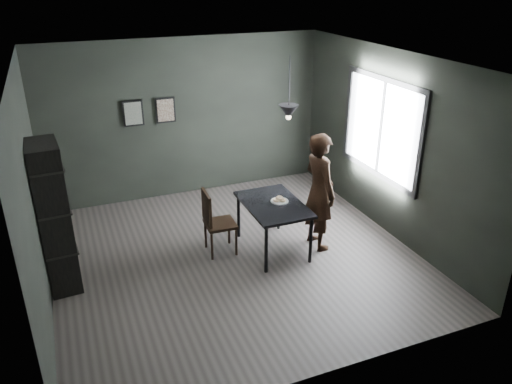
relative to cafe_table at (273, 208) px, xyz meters
name	(u,v)px	position (x,y,z in m)	size (l,w,h in m)	color
ground	(235,256)	(-0.60, 0.00, -0.67)	(5.00, 5.00, 0.00)	#373230
back_wall	(186,119)	(-0.60, 2.50, 0.73)	(5.00, 0.10, 2.80)	black
ceiling	(231,61)	(-0.60, 0.00, 2.13)	(5.00, 5.00, 0.02)	silver
window_assembly	(381,128)	(1.87, 0.20, 0.93)	(0.04, 1.96, 1.56)	white
cafe_table	(273,208)	(0.00, 0.00, 0.00)	(0.80, 1.20, 0.75)	black
white_plate	(280,202)	(0.10, 0.01, 0.08)	(0.23, 0.23, 0.01)	white
donut_pile	(280,199)	(0.10, 0.01, 0.12)	(0.18, 0.14, 0.08)	#FAEAC3
woman	(319,191)	(0.66, -0.14, 0.21)	(0.64, 0.42, 1.76)	black
wood_chair	(214,218)	(-0.83, 0.23, -0.11)	(0.44, 0.44, 0.98)	black
shelf_unit	(54,218)	(-2.92, 0.21, 0.31)	(0.37, 0.66, 1.97)	black
pendant_lamp	(289,111)	(0.25, 0.10, 1.38)	(0.28, 0.28, 0.86)	black
framed_print_left	(133,113)	(-1.50, 2.47, 0.93)	(0.34, 0.04, 0.44)	black
framed_print_right	(165,110)	(-0.95, 2.47, 0.93)	(0.34, 0.04, 0.44)	black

